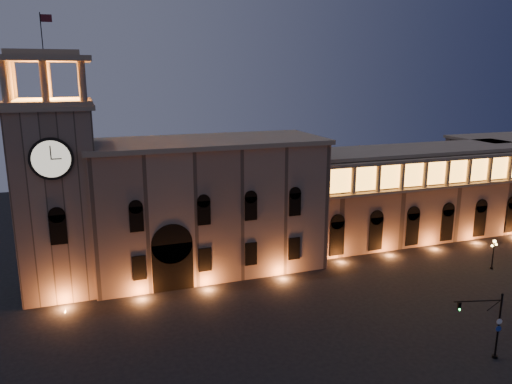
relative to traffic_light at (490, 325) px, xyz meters
The scene contains 7 objects.
ground 19.24m from the traffic_light, 152.61° to the left, with size 160.00×160.00×0.00m, color black.
government_building 36.39m from the traffic_light, 121.65° to the left, with size 30.80×12.80×17.60m.
clock_tower 48.53m from the traffic_light, 141.49° to the left, with size 9.80×9.80×32.40m.
colonnade_wing 36.20m from the traffic_light, 65.04° to the left, with size 40.60×11.50×14.50m.
secondary_building 56.64m from the traffic_light, 43.22° to the left, with size 20.00×12.00×14.00m, color #816752.
traffic_light is the anchor object (origin of this frame).
street_lamp_near 24.25m from the traffic_light, 44.74° to the left, with size 1.41×0.55×4.15m.
Camera 1 is at (-17.46, -40.77, 25.99)m, focal length 35.00 mm.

